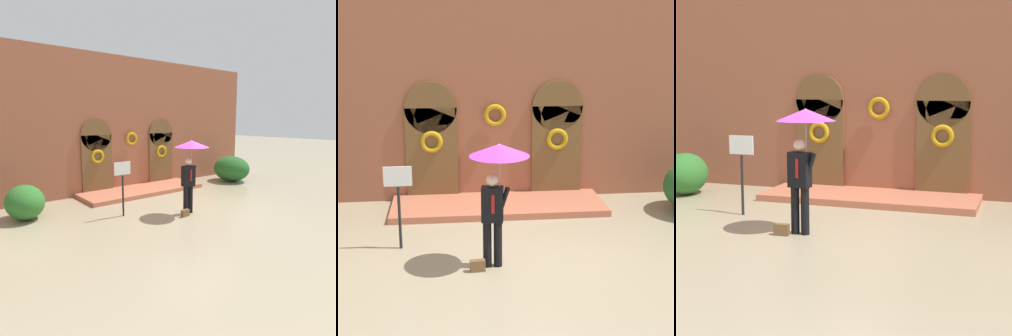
# 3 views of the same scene
# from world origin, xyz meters

# --- Properties ---
(ground_plane) EXTENTS (80.00, 80.00, 0.00)m
(ground_plane) POSITION_xyz_m (0.00, 0.00, 0.00)
(ground_plane) COLOR tan
(building_facade) EXTENTS (14.00, 2.30, 5.60)m
(building_facade) POSITION_xyz_m (-0.00, 4.15, 2.68)
(building_facade) COLOR #9E563D
(building_facade) RESTS_ON ground
(person_with_umbrella) EXTENTS (1.10, 1.10, 2.36)m
(person_with_umbrella) POSITION_xyz_m (-0.32, -0.26, 1.91)
(person_with_umbrella) COLOR black
(person_with_umbrella) RESTS_ON ground
(handbag) EXTENTS (0.29, 0.14, 0.22)m
(handbag) POSITION_xyz_m (-0.71, -0.46, 0.11)
(handbag) COLOR brown
(handbag) RESTS_ON ground
(sign_post) EXTENTS (0.56, 0.06, 1.72)m
(sign_post) POSITION_xyz_m (-2.21, 0.79, 1.16)
(sign_post) COLOR black
(sign_post) RESTS_ON ground
(shrub_left) EXTENTS (1.12, 1.33, 1.06)m
(shrub_left) POSITION_xyz_m (-4.71, 2.35, 0.53)
(shrub_left) COLOR #2D6B28
(shrub_left) RESTS_ON ground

